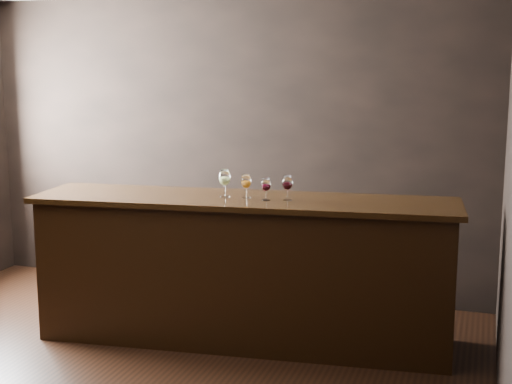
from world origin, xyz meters
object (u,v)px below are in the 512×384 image
(glass_white, at_px, (225,178))
(glass_red_a, at_px, (266,185))
(glass_amber, at_px, (246,182))
(glass_red_b, at_px, (287,183))
(bar_counter, at_px, (243,273))
(back_bar_shelf, at_px, (152,249))

(glass_white, bearing_deg, glass_red_a, -5.45)
(glass_amber, distance_m, glass_red_b, 0.33)
(glass_amber, distance_m, glass_red_a, 0.18)
(bar_counter, relative_size, glass_red_a, 18.65)
(glass_amber, xyz_separation_m, glass_red_b, (0.33, -0.00, 0.00))
(glass_red_b, bearing_deg, back_bar_shelf, 148.23)
(bar_counter, distance_m, back_bar_shelf, 1.67)
(back_bar_shelf, distance_m, glass_white, 1.80)
(glass_red_a, bearing_deg, back_bar_shelf, 144.47)
(bar_counter, xyz_separation_m, glass_white, (-0.15, -0.01, 0.74))
(glass_white, relative_size, glass_red_a, 1.27)
(glass_red_a, bearing_deg, bar_counter, 168.98)
(glass_white, distance_m, glass_red_b, 0.50)
(back_bar_shelf, bearing_deg, glass_red_b, -31.77)
(bar_counter, height_order, back_bar_shelf, bar_counter)
(glass_white, relative_size, glass_red_b, 1.14)
(glass_amber, height_order, glass_red_b, glass_red_b)
(glass_white, distance_m, glass_red_a, 0.35)
(glass_red_b, bearing_deg, glass_white, -178.38)
(back_bar_shelf, xyz_separation_m, glass_red_b, (1.65, -1.02, 0.89))
(back_bar_shelf, height_order, glass_red_b, glass_red_b)
(back_bar_shelf, xyz_separation_m, glass_white, (1.15, -1.04, 0.91))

